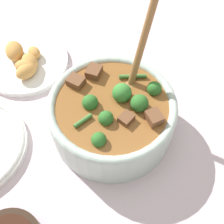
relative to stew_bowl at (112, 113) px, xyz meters
The scene contains 3 objects.
ground_plane 0.05m from the stew_bowl, 127.04° to the left, with size 4.00×4.00×0.00m, color silver.
stew_bowl is the anchor object (origin of this frame).
food_plate 0.26m from the stew_bowl, 47.23° to the left, with size 0.19×0.19×0.05m.
Camera 1 is at (-0.28, 0.01, 0.47)m, focal length 45.00 mm.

